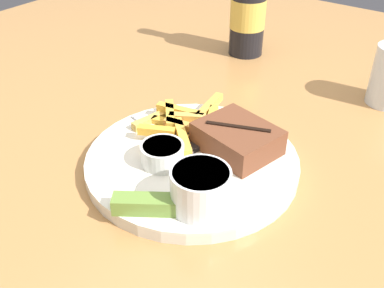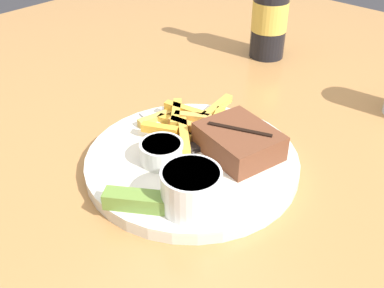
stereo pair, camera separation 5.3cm
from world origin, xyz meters
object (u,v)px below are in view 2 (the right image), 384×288
object	(u,v)px
fork_utensil	(163,130)
knife_utensil	(210,144)
steak_portion	(239,141)
coleslaw_cup	(191,187)
dinner_plate	(192,162)
pickle_spear	(137,201)
beer_bottle	(270,14)
dipping_sauce_cup	(162,151)

from	to	relation	value
fork_utensil	knife_utensil	xyz separation A→B (m)	(0.07, 0.02, 0.00)
steak_portion	coleslaw_cup	distance (m)	0.13
dinner_plate	coleslaw_cup	bearing A→B (deg)	-47.96
pickle_spear	beer_bottle	bearing A→B (deg)	108.30
coleslaw_cup	pickle_spear	distance (m)	0.06
beer_bottle	steak_portion	bearing A→B (deg)	-61.14
coleslaw_cup	pickle_spear	xyz separation A→B (m)	(-0.04, -0.04, -0.02)
coleslaw_cup	pickle_spear	world-z (taller)	coleslaw_cup
knife_utensil	dinner_plate	bearing A→B (deg)	-159.63
steak_portion	fork_utensil	distance (m)	0.12
dinner_plate	pickle_spear	size ratio (longest dim) A/B	3.72
dinner_plate	beer_bottle	xyz separation A→B (m)	(-0.14, 0.38, 0.08)
steak_portion	beer_bottle	size ratio (longest dim) A/B	0.48
fork_utensil	coleslaw_cup	bearing A→B (deg)	-19.81
fork_utensil	beer_bottle	world-z (taller)	beer_bottle
dinner_plate	steak_portion	xyz separation A→B (m)	(0.04, 0.05, 0.03)
pickle_spear	beer_bottle	size ratio (longest dim) A/B	0.31
steak_portion	pickle_spear	bearing A→B (deg)	-96.26
dinner_plate	coleslaw_cup	size ratio (longest dim) A/B	4.11
dinner_plate	coleslaw_cup	world-z (taller)	coleslaw_cup
coleslaw_cup	knife_utensil	world-z (taller)	coleslaw_cup
fork_utensil	pickle_spear	bearing A→B (deg)	-41.47
dinner_plate	knife_utensil	xyz separation A→B (m)	(0.00, 0.04, 0.01)
dinner_plate	steak_portion	distance (m)	0.07
steak_portion	coleslaw_cup	world-z (taller)	coleslaw_cup
dinner_plate	dipping_sauce_cup	size ratio (longest dim) A/B	4.99
dipping_sauce_cup	fork_utensil	world-z (taller)	dipping_sauce_cup
steak_portion	fork_utensil	size ratio (longest dim) A/B	0.90
dipping_sauce_cup	beer_bottle	bearing A→B (deg)	106.14
coleslaw_cup	pickle_spear	size ratio (longest dim) A/B	0.91
dipping_sauce_cup	dinner_plate	bearing A→B (deg)	56.44
coleslaw_cup	steak_portion	bearing A→B (deg)	102.04
pickle_spear	beer_bottle	xyz separation A→B (m)	(-0.17, 0.50, 0.06)
coleslaw_cup	beer_bottle	world-z (taller)	beer_bottle
dinner_plate	beer_bottle	size ratio (longest dim) A/B	1.17
steak_portion	dipping_sauce_cup	distance (m)	0.10
knife_utensil	dipping_sauce_cup	bearing A→B (deg)	-176.63
dinner_plate	knife_utensil	world-z (taller)	knife_utensil
steak_portion	knife_utensil	xyz separation A→B (m)	(-0.04, -0.01, -0.02)
steak_portion	coleslaw_cup	bearing A→B (deg)	-77.96
fork_utensil	knife_utensil	world-z (taller)	knife_utensil
knife_utensil	beer_bottle	bearing A→B (deg)	44.85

